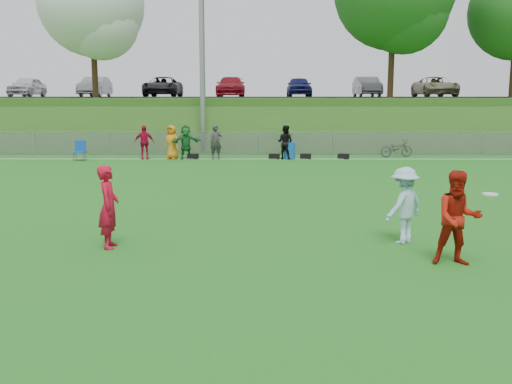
{
  "coord_description": "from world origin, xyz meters",
  "views": [
    {
      "loc": [
        0.01,
        -10.52,
        3.11
      ],
      "look_at": [
        -0.03,
        0.5,
        1.26
      ],
      "focal_mm": 40.0,
      "sensor_mm": 36.0,
      "label": 1
    }
  ],
  "objects_px": {
    "player_blue": "(404,205)",
    "bicycle": "(396,148)",
    "player_red_left": "(109,207)",
    "recycling_bin": "(290,151)",
    "player_red_center": "(458,218)",
    "frisbee": "(490,194)"
  },
  "relations": [
    {
      "from": "player_red_center",
      "to": "frisbee",
      "type": "xyz_separation_m",
      "value": [
        0.48,
        -0.21,
        0.49
      ]
    },
    {
      "from": "player_blue",
      "to": "frisbee",
      "type": "bearing_deg",
      "value": 80.8
    },
    {
      "from": "player_red_left",
      "to": "frisbee",
      "type": "xyz_separation_m",
      "value": [
        7.27,
        -1.4,
        0.51
      ]
    },
    {
      "from": "player_red_left",
      "to": "recycling_bin",
      "type": "distance_m",
      "value": 17.65
    },
    {
      "from": "recycling_bin",
      "to": "player_red_center",
      "type": "bearing_deg",
      "value": -83.36
    },
    {
      "from": "player_red_center",
      "to": "recycling_bin",
      "type": "xyz_separation_m",
      "value": [
        -2.12,
        18.2,
        -0.47
      ]
    },
    {
      "from": "recycling_bin",
      "to": "bicycle",
      "type": "xyz_separation_m",
      "value": [
        5.59,
        0.99,
        0.03
      ]
    },
    {
      "from": "frisbee",
      "to": "recycling_bin",
      "type": "distance_m",
      "value": 18.62
    },
    {
      "from": "player_blue",
      "to": "player_red_center",
      "type": "bearing_deg",
      "value": 70.64
    },
    {
      "from": "frisbee",
      "to": "bicycle",
      "type": "bearing_deg",
      "value": 81.23
    },
    {
      "from": "player_red_left",
      "to": "recycling_bin",
      "type": "relative_size",
      "value": 2.06
    },
    {
      "from": "player_red_center",
      "to": "recycling_bin",
      "type": "distance_m",
      "value": 18.33
    },
    {
      "from": "player_red_left",
      "to": "bicycle",
      "type": "distance_m",
      "value": 20.73
    },
    {
      "from": "player_red_center",
      "to": "player_blue",
      "type": "relative_size",
      "value": 1.08
    },
    {
      "from": "bicycle",
      "to": "player_blue",
      "type": "bearing_deg",
      "value": 155.76
    },
    {
      "from": "player_red_left",
      "to": "recycling_bin",
      "type": "xyz_separation_m",
      "value": [
        4.67,
        17.01,
        -0.45
      ]
    },
    {
      "from": "player_red_left",
      "to": "bicycle",
      "type": "relative_size",
      "value": 1.0
    },
    {
      "from": "frisbee",
      "to": "bicycle",
      "type": "xyz_separation_m",
      "value": [
        3.0,
        19.41,
        -0.92
      ]
    },
    {
      "from": "player_red_left",
      "to": "recycling_bin",
      "type": "bearing_deg",
      "value": -20.05
    },
    {
      "from": "player_red_center",
      "to": "player_red_left",
      "type": "bearing_deg",
      "value": 175.35
    },
    {
      "from": "player_red_center",
      "to": "frisbee",
      "type": "height_order",
      "value": "player_red_center"
    },
    {
      "from": "player_blue",
      "to": "bicycle",
      "type": "bearing_deg",
      "value": -142.91
    }
  ]
}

